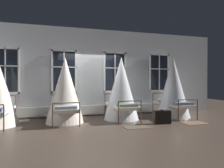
{
  "coord_description": "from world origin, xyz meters",
  "views": [
    {
      "loc": [
        -1.31,
        -6.88,
        1.39
      ],
      "look_at": [
        0.62,
        -0.07,
        1.31
      ],
      "focal_mm": 31.21,
      "sensor_mm": 36.0,
      "label": 1
    }
  ],
  "objects_px": {
    "suitcase_dark": "(162,117)",
    "cot_second": "(65,91)",
    "cot_fourth": "(173,88)",
    "cot_third": "(121,89)"
  },
  "relations": [
    {
      "from": "cot_third",
      "to": "cot_fourth",
      "type": "relative_size",
      "value": 0.97
    },
    {
      "from": "cot_second",
      "to": "suitcase_dark",
      "type": "bearing_deg",
      "value": -110.52
    },
    {
      "from": "cot_fourth",
      "to": "suitcase_dark",
      "type": "bearing_deg",
      "value": 132.9
    },
    {
      "from": "cot_third",
      "to": "cot_fourth",
      "type": "distance_m",
      "value": 2.15
    },
    {
      "from": "cot_fourth",
      "to": "suitcase_dark",
      "type": "relative_size",
      "value": 4.13
    },
    {
      "from": "suitcase_dark",
      "to": "cot_second",
      "type": "bearing_deg",
      "value": 164.55
    },
    {
      "from": "cot_second",
      "to": "cot_fourth",
      "type": "height_order",
      "value": "cot_fourth"
    },
    {
      "from": "cot_fourth",
      "to": "cot_third",
      "type": "bearing_deg",
      "value": 86.74
    },
    {
      "from": "cot_third",
      "to": "suitcase_dark",
      "type": "bearing_deg",
      "value": -138.32
    },
    {
      "from": "cot_second",
      "to": "cot_third",
      "type": "height_order",
      "value": "cot_third"
    }
  ]
}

